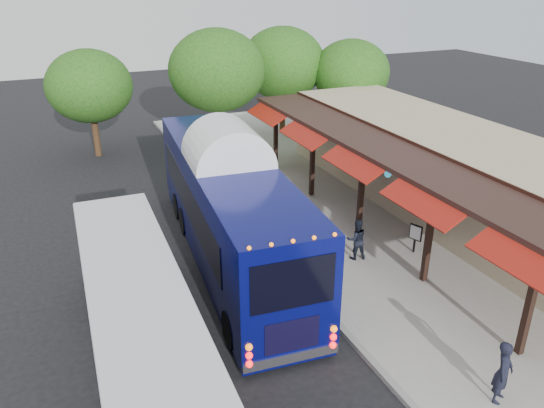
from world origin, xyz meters
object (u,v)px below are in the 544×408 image
ped_b (356,239)px  sign_board (415,234)px  ped_a (503,372)px  city_bus (138,318)px  ped_c (224,165)px  ped_d (240,171)px  coach_bus (229,204)px

ped_b → sign_board: 2.25m
ped_a → city_bus: bearing=116.2°
city_bus → sign_board: size_ratio=9.57×
ped_c → ped_d: size_ratio=1.05×
ped_c → city_bus: bearing=30.3°
city_bus → ped_b: size_ratio=6.97×
city_bus → sign_board: bearing=12.9°
coach_bus → ped_a: bearing=-64.2°
city_bus → sign_board: 10.50m
coach_bus → city_bus: size_ratio=1.22×
coach_bus → sign_board: (6.21, -2.52, -1.28)m
coach_bus → city_bus: coach_bus is taller
ped_b → ped_d: ped_d is taller
coach_bus → ped_b: coach_bus is taller
ped_d → ped_c: bearing=-66.2°
coach_bus → ped_c: 7.39m
coach_bus → sign_board: coach_bus is taller
ped_a → ped_d: (-0.84, 15.35, -0.01)m
sign_board → coach_bus: bearing=136.8°
ped_b → ped_c: (-1.85, 9.01, 0.10)m
city_bus → ped_a: city_bus is taller
ped_b → ped_c: size_ratio=0.89×
city_bus → ped_b: bearing=18.9°
coach_bus → ped_d: (2.64, 6.04, -1.22)m
sign_board → ped_a: bearing=-132.9°
coach_bus → ped_c: (2.15, 6.97, -1.17)m
ped_d → coach_bus: bearing=62.1°
city_bus → ped_d: bearing=59.4°
coach_bus → ped_c: size_ratio=7.51×
city_bus → ped_a: 8.98m
coach_bus → ped_d: coach_bus is taller
ped_d → sign_board: ped_d is taller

